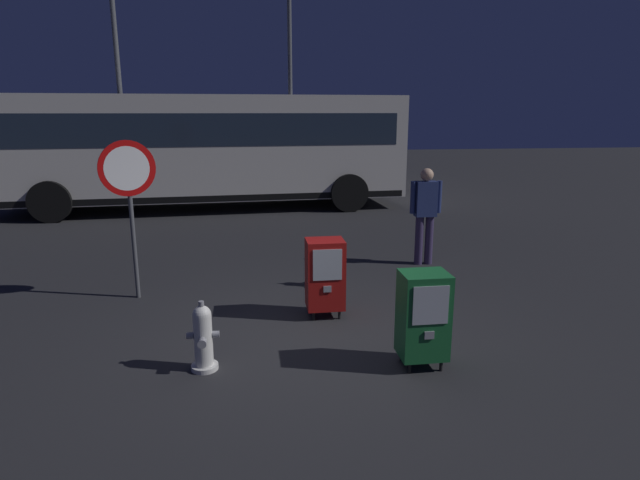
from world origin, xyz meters
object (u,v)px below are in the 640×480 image
object	(u,v)px
newspaper_box_primary	(325,274)
stop_sign	(129,187)
newspaper_box_secondary	(423,315)
bus_near	(206,145)
pedestrian	(425,211)
bus_far	(205,137)
street_light_near_left	(290,40)
fire_hydrant	(203,338)
street_light_near_right	(118,66)
traffic_cone	(318,269)

from	to	relation	value
newspaper_box_primary	stop_sign	size ratio (longest dim) A/B	0.46
newspaper_box_secondary	bus_near	bearing A→B (deg)	106.00
newspaper_box_secondary	pedestrian	distance (m)	3.90
newspaper_box_primary	bus_far	bearing A→B (deg)	100.47
newspaper_box_primary	street_light_near_left	bearing A→B (deg)	87.14
fire_hydrant	street_light_near_right	bearing A→B (deg)	105.08
newspaper_box_primary	stop_sign	bearing A→B (deg)	157.60
stop_sign	newspaper_box_secondary	bearing A→B (deg)	-37.60
newspaper_box_primary	traffic_cone	size ratio (longest dim) A/B	1.92
pedestrian	street_light_near_left	size ratio (longest dim) A/B	0.20
fire_hydrant	bus_far	xyz separation A→B (m)	(-0.89, 13.94, 1.36)
traffic_cone	street_light_near_right	distance (m)	10.28
traffic_cone	street_light_near_left	world-z (taller)	street_light_near_left
stop_sign	pedestrian	size ratio (longest dim) A/B	1.34
bus_far	street_light_near_left	size ratio (longest dim) A/B	1.24
pedestrian	stop_sign	bearing A→B (deg)	-166.64
pedestrian	street_light_near_right	size ratio (longest dim) A/B	0.25
fire_hydrant	bus_near	distance (m)	9.65
stop_sign	street_light_near_left	distance (m)	11.63
bus_near	newspaper_box_secondary	bearing A→B (deg)	-77.02
newspaper_box_primary	traffic_cone	bearing A→B (deg)	86.72
bus_far	pedestrian	bearing A→B (deg)	-65.44
stop_sign	traffic_cone	distance (m)	2.95
fire_hydrant	traffic_cone	bearing A→B (deg)	58.77
street_light_near_right	newspaper_box_secondary	bearing A→B (deg)	-65.17
bus_far	stop_sign	bearing A→B (deg)	-89.20
newspaper_box_secondary	bus_far	distance (m)	14.56
street_light_near_left	bus_near	bearing A→B (deg)	-126.52
newspaper_box_primary	street_light_near_left	size ratio (longest dim) A/B	0.12
fire_hydrant	pedestrian	distance (m)	4.95
newspaper_box_secondary	bus_near	world-z (taller)	bus_near
fire_hydrant	stop_sign	world-z (taller)	stop_sign
fire_hydrant	traffic_cone	distance (m)	2.94
newspaper_box_secondary	stop_sign	xyz separation A→B (m)	(-3.34, 2.58, 1.03)
street_light_near_left	newspaper_box_primary	bearing A→B (deg)	-92.86
newspaper_box_secondary	traffic_cone	distance (m)	2.86
newspaper_box_primary	street_light_near_left	world-z (taller)	street_light_near_left
stop_sign	bus_far	size ratio (longest dim) A/B	0.21
pedestrian	bus_near	bearing A→B (deg)	123.69
stop_sign	street_light_near_left	xyz separation A→B (m)	(3.14, 10.72, 3.26)
newspaper_box_secondary	bus_far	bearing A→B (deg)	102.45
newspaper_box_secondary	traffic_cone	size ratio (longest dim) A/B	1.92
traffic_cone	street_light_near_left	size ratio (longest dim) A/B	0.06
newspaper_box_primary	bus_near	size ratio (longest dim) A/B	0.10
bus_near	bus_far	bearing A→B (deg)	91.22
newspaper_box_primary	street_light_near_left	xyz separation A→B (m)	(0.59, 11.77, 4.29)
newspaper_box_secondary	street_light_near_left	distance (m)	13.97
traffic_cone	bus_far	distance (m)	11.76
fire_hydrant	newspaper_box_secondary	bearing A→B (deg)	-6.12
newspaper_box_secondary	street_light_near_right	world-z (taller)	street_light_near_right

